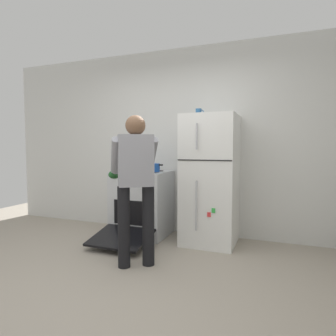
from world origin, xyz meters
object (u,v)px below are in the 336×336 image
(refrigerator, at_px, (210,180))
(coffee_mug, at_px, (199,112))
(red_pot, at_px, (151,168))
(person_cook, at_px, (135,177))
(pepper_mill, at_px, (130,165))
(stove_range, at_px, (141,204))

(refrigerator, distance_m, coffee_mug, 0.91)
(red_pot, bearing_deg, person_cook, -74.66)
(red_pot, height_order, pepper_mill, pepper_mill)
(refrigerator, distance_m, red_pot, 0.85)
(refrigerator, distance_m, person_cook, 1.17)
(stove_range, distance_m, person_cook, 1.20)
(person_cook, relative_size, coffee_mug, 14.28)
(refrigerator, relative_size, person_cook, 1.05)
(stove_range, relative_size, coffee_mug, 10.92)
(coffee_mug, xyz_separation_m, pepper_mill, (-1.12, 0.15, -0.73))
(person_cook, bearing_deg, pepper_mill, 120.81)
(stove_range, bearing_deg, red_pot, -11.34)
(person_cook, distance_m, red_pot, 1.00)
(refrigerator, height_order, pepper_mill, refrigerator)
(red_pot, bearing_deg, refrigerator, 3.39)
(stove_range, height_order, pepper_mill, pepper_mill)
(stove_range, bearing_deg, person_cook, -66.93)
(person_cook, bearing_deg, coffee_mug, 69.53)
(red_pot, bearing_deg, stove_range, 168.66)
(refrigerator, relative_size, red_pot, 4.64)
(refrigerator, xyz_separation_m, person_cook, (-0.58, -1.02, 0.11))
(pepper_mill, bearing_deg, refrigerator, -8.76)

